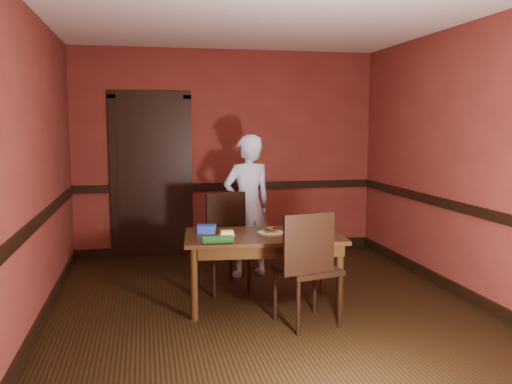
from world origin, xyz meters
name	(u,v)px	position (x,y,z in m)	size (l,w,h in m)	color
floor	(263,305)	(0.00, 0.00, 0.00)	(4.00, 4.50, 0.01)	black
ceiling	(264,15)	(0.00, 0.00, 2.70)	(4.00, 4.50, 0.01)	white
wall_back	(227,153)	(0.00, 2.25, 1.35)	(4.00, 0.02, 2.70)	maroon
wall_front	(356,195)	(0.00, -2.25, 1.35)	(4.00, 0.02, 2.70)	maroon
wall_left	(36,168)	(-2.00, 0.00, 1.35)	(0.02, 4.50, 2.70)	maroon
wall_right	(458,162)	(2.00, 0.00, 1.35)	(0.02, 4.50, 2.70)	maroon
dado_back	(228,186)	(0.00, 2.23, 0.90)	(4.00, 0.03, 0.10)	black
dado_left	(40,220)	(-1.99, 0.00, 0.90)	(0.03, 4.50, 0.10)	black
dado_right	(455,206)	(1.99, 0.00, 0.90)	(0.03, 4.50, 0.10)	black
baseboard_back	(228,247)	(0.00, 2.23, 0.06)	(4.00, 0.03, 0.12)	black
baseboard_left	(45,313)	(-1.99, 0.00, 0.06)	(0.03, 4.50, 0.12)	black
baseboard_right	(451,286)	(1.99, 0.00, 0.06)	(0.03, 4.50, 0.12)	black
door	(152,173)	(-1.00, 2.22, 1.09)	(1.05, 0.07, 2.20)	black
dining_table	(263,270)	(0.00, 0.00, 0.35)	(1.47, 0.83, 0.69)	black
chair_far	(223,243)	(-0.31, 0.59, 0.50)	(0.46, 0.46, 0.99)	black
chair_near	(307,267)	(0.26, -0.55, 0.50)	(0.47, 0.47, 1.00)	black
person	(248,206)	(0.05, 1.04, 0.80)	(0.59, 0.39, 1.61)	#B7CBF3
sandwich_plate	(271,232)	(0.07, 0.00, 0.71)	(0.26, 0.26, 0.06)	silver
sauce_jar	(297,231)	(0.30, -0.10, 0.73)	(0.07, 0.07, 0.08)	#689741
cheese_saucer	(227,233)	(-0.35, 0.01, 0.71)	(0.15, 0.15, 0.05)	silver
food_tub	(207,229)	(-0.52, 0.17, 0.73)	(0.20, 0.15, 0.08)	#2442B0
wrapped_veg	(218,240)	(-0.48, -0.34, 0.73)	(0.08, 0.08, 0.27)	#113B14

